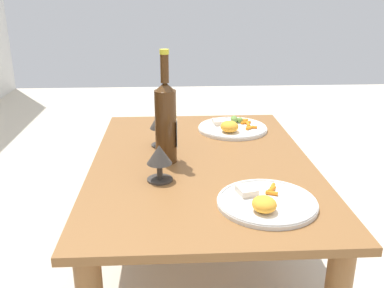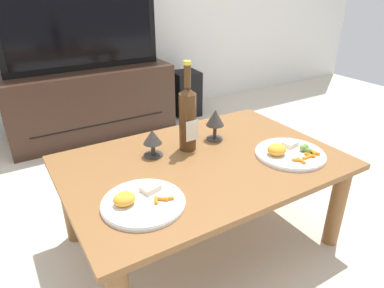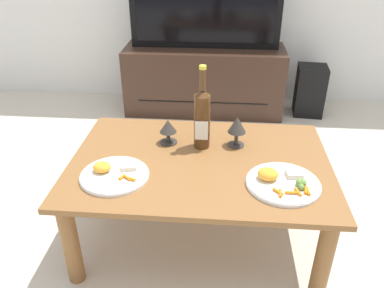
{
  "view_description": "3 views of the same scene",
  "coord_description": "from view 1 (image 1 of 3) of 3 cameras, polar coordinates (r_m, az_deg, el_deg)",
  "views": [
    {
      "loc": [
        -1.42,
        0.11,
        1.01
      ],
      "look_at": [
        0.02,
        0.03,
        0.49
      ],
      "focal_mm": 40.22,
      "sensor_mm": 36.0,
      "label": 1
    },
    {
      "loc": [
        -0.69,
        -1.05,
        1.12
      ],
      "look_at": [
        -0.02,
        0.05,
        0.49
      ],
      "focal_mm": 31.75,
      "sensor_mm": 36.0,
      "label": 2
    },
    {
      "loc": [
        0.08,
        -1.44,
        1.34
      ],
      "look_at": [
        -0.04,
        0.05,
        0.48
      ],
      "focal_mm": 35.9,
      "sensor_mm": 36.0,
      "label": 3
    }
  ],
  "objects": [
    {
      "name": "dining_table",
      "position": [
        1.57,
        1.28,
        -4.52
      ],
      "size": [
        1.15,
        0.78,
        0.43
      ],
      "color": "brown",
      "rests_on": "ground_plane"
    },
    {
      "name": "dinner_plate_right",
      "position": [
        1.87,
        5.34,
        2.23
      ],
      "size": [
        0.3,
        0.3,
        0.06
      ],
      "color": "white",
      "rests_on": "dining_table"
    },
    {
      "name": "wine_bottle",
      "position": [
        1.49,
        -3.51,
        3.26
      ],
      "size": [
        0.07,
        0.08,
        0.39
      ],
      "color": "#4C2D14",
      "rests_on": "dining_table"
    },
    {
      "name": "goblet_right",
      "position": [
        1.66,
        -4.17,
        3.08
      ],
      "size": [
        0.09,
        0.09,
        0.15
      ],
      "color": "#38332D",
      "rests_on": "dining_table"
    },
    {
      "name": "dinner_plate_left",
      "position": [
        1.25,
        9.79,
        -7.54
      ],
      "size": [
        0.29,
        0.29,
        0.05
      ],
      "color": "white",
      "rests_on": "dining_table"
    },
    {
      "name": "ground_plane",
      "position": [
        1.75,
        1.19,
        -15.34
      ],
      "size": [
        6.4,
        6.4,
        0.0
      ],
      "primitive_type": "plane",
      "color": "beige"
    },
    {
      "name": "goblet_left",
      "position": [
        1.36,
        -4.35,
        -1.76
      ],
      "size": [
        0.08,
        0.08,
        0.12
      ],
      "color": "#38332D",
      "rests_on": "dining_table"
    }
  ]
}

